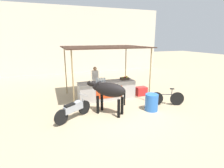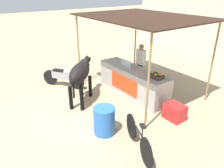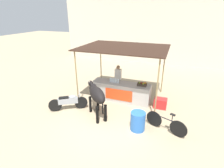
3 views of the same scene
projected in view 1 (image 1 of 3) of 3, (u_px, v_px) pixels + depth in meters
name	position (u px, v px, depth m)	size (l,w,h in m)	color
ground_plane	(124.00, 115.00, 7.39)	(60.00, 60.00, 0.00)	tan
building_wall_far	(78.00, 41.00, 15.91)	(16.00, 0.50, 5.85)	beige
stall_counter	(107.00, 90.00, 9.26)	(3.00, 0.82, 0.96)	#B2ADA8
stall_awning	(105.00, 49.00, 8.99)	(4.20, 3.20, 2.74)	#382319
water_bottle_row	(101.00, 80.00, 8.95)	(0.52, 0.07, 0.25)	silver
fruit_crate	(125.00, 78.00, 9.53)	(0.44, 0.32, 0.18)	#3F3326
vendor_behind_counter	(95.00, 81.00, 9.71)	(0.34, 0.22, 1.65)	#383842
cooler_box	(141.00, 91.00, 9.92)	(0.60, 0.44, 0.48)	red
water_barrel	(152.00, 102.00, 7.80)	(0.58, 0.58, 0.76)	blue
cow	(108.00, 91.00, 7.31)	(1.53, 1.56, 1.44)	black
motorcycle_parked	(74.00, 109.00, 6.96)	(1.55, 1.07, 0.90)	black
bicycle_leaning	(167.00, 98.00, 8.41)	(1.56, 0.64, 0.85)	black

